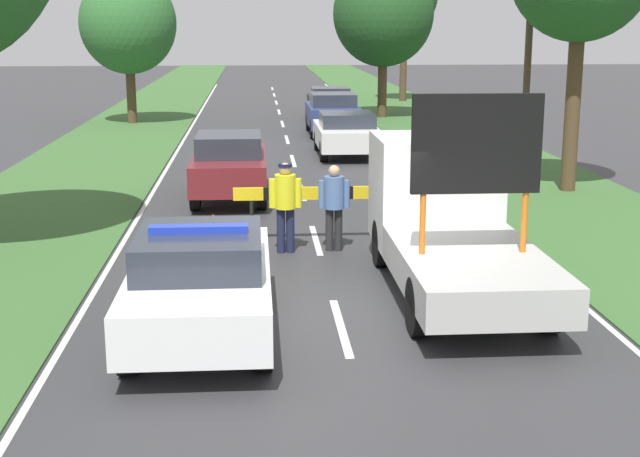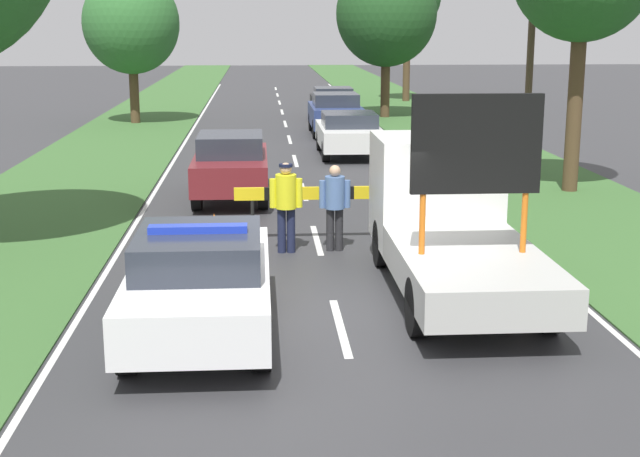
{
  "view_description": "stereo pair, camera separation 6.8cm",
  "coord_description": "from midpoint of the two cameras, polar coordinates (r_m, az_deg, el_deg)",
  "views": [
    {
      "loc": [
        -1.19,
        -13.0,
        4.3
      ],
      "look_at": [
        -0.19,
        0.78,
        1.1
      ],
      "focal_mm": 50.0,
      "sensor_mm": 36.0,
      "label": 1
    },
    {
      "loc": [
        -1.13,
        -13.0,
        4.3
      ],
      "look_at": [
        -0.19,
        0.78,
        1.1
      ],
      "focal_mm": 50.0,
      "sensor_mm": 36.0,
      "label": 2
    }
  ],
  "objects": [
    {
      "name": "grass_verge_left",
      "position": [
        33.67,
        -12.68,
        5.42
      ],
      "size": [
        4.64,
        120.0,
        0.03
      ],
      "color": "#38602D",
      "rests_on": "ground"
    },
    {
      "name": "grass_verge_right",
      "position": [
        34.1,
        8.79,
        5.68
      ],
      "size": [
        4.64,
        120.0,
        0.03
      ],
      "color": "#38602D",
      "rests_on": "ground"
    },
    {
      "name": "queued_car_van_white",
      "position": [
        29.52,
        1.93,
        6.13
      ],
      "size": [
        1.95,
        4.2,
        1.43
      ],
      "rotation": [
        0.0,
        0.0,
        3.14
      ],
      "color": "silver",
      "rests_on": "ground"
    },
    {
      "name": "traffic_cone_centre_front",
      "position": [
        14.8,
        13.97,
        -3.26
      ],
      "size": [
        0.35,
        0.35,
        0.5
      ],
      "color": "black",
      "rests_on": "ground"
    },
    {
      "name": "queued_car_wagon_maroon",
      "position": [
        22.23,
        -5.63,
        4.08
      ],
      "size": [
        1.79,
        4.34,
        1.64
      ],
      "rotation": [
        0.0,
        0.0,
        3.14
      ],
      "color": "maroon",
      "rests_on": "ground"
    },
    {
      "name": "roadside_tree_near_left",
      "position": [
        39.75,
        -11.95,
        12.72
      ],
      "size": [
        4.11,
        4.11,
        6.44
      ],
      "color": "#4C3823",
      "rests_on": "ground"
    },
    {
      "name": "road_barrier",
      "position": [
        17.75,
        0.37,
        2.1
      ],
      "size": [
        3.58,
        0.08,
        1.12
      ],
      "rotation": [
        0.0,
        0.0,
        0.03
      ],
      "color": "black",
      "rests_on": "ground"
    },
    {
      "name": "ground_plane",
      "position": [
        13.74,
        1.14,
        -5.19
      ],
      "size": [
        160.0,
        160.0,
        0.0
      ],
      "primitive_type": "plane",
      "color": "#333335"
    },
    {
      "name": "work_truck",
      "position": [
        15.0,
        8.29,
        0.72
      ],
      "size": [
        2.12,
        5.84,
        3.32
      ],
      "rotation": [
        0.0,
        0.0,
        3.09
      ],
      "color": "white",
      "rests_on": "ground"
    },
    {
      "name": "lane_markings",
      "position": [
        29.68,
        -1.62,
        4.72
      ],
      "size": [
        7.84,
        69.39,
        0.01
      ],
      "color": "silver",
      "rests_on": "ground"
    },
    {
      "name": "queued_car_sedan_black",
      "position": [
        40.72,
        0.88,
        8.08
      ],
      "size": [
        1.88,
        3.91,
        1.45
      ],
      "rotation": [
        0.0,
        0.0,
        3.14
      ],
      "color": "black",
      "rests_on": "ground"
    },
    {
      "name": "queued_car_hatch_blue",
      "position": [
        35.19,
        1.04,
        7.41
      ],
      "size": [
        1.93,
        4.26,
        1.61
      ],
      "rotation": [
        0.0,
        0.0,
        3.14
      ],
      "color": "navy",
      "rests_on": "ground"
    },
    {
      "name": "roadside_tree_mid_right",
      "position": [
        41.5,
        4.32,
        13.56
      ],
      "size": [
        4.56,
        4.56,
        7.1
      ],
      "color": "#4C3823",
      "rests_on": "ground"
    },
    {
      "name": "police_officer",
      "position": [
        16.87,
        -2.07,
        1.87
      ],
      "size": [
        0.62,
        0.4,
        1.74
      ],
      "rotation": [
        0.0,
        0.0,
        3.24
      ],
      "color": "#191E38",
      "rests_on": "ground"
    },
    {
      "name": "police_car",
      "position": [
        12.55,
        -7.52,
        -3.33
      ],
      "size": [
        1.93,
        4.62,
        1.61
      ],
      "rotation": [
        0.0,
        0.0,
        -0.06
      ],
      "color": "white",
      "rests_on": "ground"
    },
    {
      "name": "pedestrian_civilian",
      "position": [
        17.01,
        1.07,
        1.78
      ],
      "size": [
        0.6,
        0.38,
        1.67
      ],
      "rotation": [
        0.0,
        0.0,
        -0.02
      ],
      "color": "#232326",
      "rests_on": "ground"
    },
    {
      "name": "utility_pole",
      "position": [
        26.04,
        13.44,
        11.74
      ],
      "size": [
        1.2,
        0.2,
        7.5
      ],
      "color": "#473828",
      "rests_on": "ground"
    },
    {
      "name": "traffic_cone_near_police",
      "position": [
        17.97,
        -6.67,
        0.05
      ],
      "size": [
        0.42,
        0.42,
        0.58
      ],
      "color": "black",
      "rests_on": "ground"
    }
  ]
}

